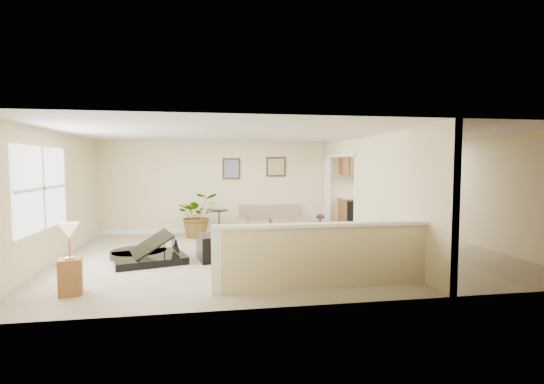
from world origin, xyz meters
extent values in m
plane|color=tan|center=(0.00, 0.00, 0.00)|extent=(9.00, 9.00, 0.00)
cube|color=beige|center=(0.00, 3.00, 1.25)|extent=(9.00, 0.04, 2.50)
cube|color=beige|center=(0.00, -3.00, 1.25)|extent=(9.00, 0.04, 2.50)
cube|color=beige|center=(-4.50, 0.00, 1.25)|extent=(0.04, 6.00, 2.50)
cube|color=beige|center=(4.50, 0.00, 1.25)|extent=(0.04, 6.00, 2.50)
cube|color=silver|center=(0.00, 0.00, 2.50)|extent=(9.00, 6.00, 0.04)
cube|color=gray|center=(3.15, 0.00, 0.00)|extent=(2.70, 6.00, 0.01)
cube|color=beige|center=(1.80, -1.20, 1.25)|extent=(0.12, 3.60, 2.50)
cube|color=beige|center=(1.80, 1.77, 2.30)|extent=(0.12, 2.35, 0.40)
cube|color=beige|center=(0.15, -2.30, 0.47)|extent=(3.30, 0.12, 0.95)
cube|color=white|center=(0.15, -2.30, 0.96)|extent=(3.40, 0.22, 0.05)
cube|color=white|center=(-1.50, -2.30, 0.50)|extent=(0.14, 0.14, 1.00)
cube|color=white|center=(-4.49, -0.50, 1.45)|extent=(0.05, 2.15, 1.45)
cube|color=#3E2216|center=(-0.95, 2.98, 1.75)|extent=(0.48, 0.03, 0.58)
cube|color=#895775|center=(-0.95, 2.96, 1.75)|extent=(0.40, 0.01, 0.50)
cube|color=#3E2216|center=(0.30, 2.98, 1.80)|extent=(0.55, 0.03, 0.55)
cube|color=white|center=(0.30, 2.96, 1.80)|extent=(0.46, 0.01, 0.46)
cube|color=brown|center=(3.30, 2.70, 0.45)|extent=(2.30, 0.60, 0.90)
cube|color=silver|center=(3.30, 2.70, 0.92)|extent=(2.36, 0.65, 0.04)
cube|color=black|center=(2.50, 2.69, 0.43)|extent=(0.60, 0.60, 0.84)
cube|color=brown|center=(3.30, 2.82, 1.95)|extent=(2.30, 0.35, 0.75)
cube|color=black|center=(-2.73, -0.20, 0.69)|extent=(1.55, 1.43, 0.27)
cylinder|color=black|center=(-2.87, 0.29, 0.69)|extent=(1.11, 1.11, 0.27)
cube|color=silver|center=(-1.97, -0.20, 0.65)|extent=(0.44, 0.91, 0.02)
cube|color=black|center=(-2.82, -0.11, 0.93)|extent=(1.26, 1.27, 0.60)
cube|color=black|center=(-1.60, -0.26, 0.25)|extent=(0.50, 0.79, 0.49)
cube|color=tan|center=(0.07, 2.65, 0.24)|extent=(1.79, 1.13, 0.48)
cube|color=tan|center=(0.07, 3.02, 0.73)|extent=(1.72, 0.40, 0.50)
cube|color=tan|center=(-0.68, 2.65, 0.57)|extent=(0.30, 0.98, 0.18)
cube|color=tan|center=(0.82, 2.65, 0.57)|extent=(0.30, 0.98, 0.18)
cylinder|color=black|center=(-1.32, 2.45, 0.01)|extent=(0.33, 0.33, 0.03)
cylinder|color=black|center=(-1.32, 2.45, 0.33)|extent=(0.03, 0.03, 0.65)
cylinder|color=black|center=(-1.32, 2.45, 0.66)|extent=(0.46, 0.46, 0.03)
cylinder|color=black|center=(-1.87, 2.27, 0.11)|extent=(0.33, 0.33, 0.23)
imported|color=#185220|center=(-1.87, 2.27, 0.57)|extent=(1.20, 1.10, 1.15)
cylinder|color=black|center=(1.45, 2.49, 0.09)|extent=(0.26, 0.26, 0.18)
imported|color=#185220|center=(1.45, 2.49, 0.25)|extent=(0.35, 0.35, 0.50)
cube|color=brown|center=(-3.57, -2.01, 0.26)|extent=(0.37, 0.37, 0.52)
cylinder|color=#B3793B|center=(-3.57, -2.01, 0.53)|extent=(0.14, 0.14, 0.02)
cylinder|color=#B3793B|center=(-3.57, -2.01, 0.71)|extent=(0.03, 0.03, 0.35)
cone|color=beige|center=(-3.57, -2.01, 0.93)|extent=(0.28, 0.28, 0.23)
camera|label=1|loc=(-1.61, -7.95, 1.87)|focal=26.00mm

